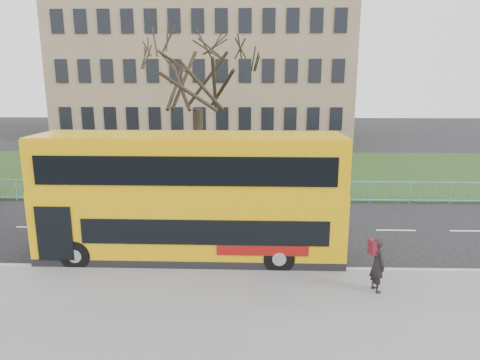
% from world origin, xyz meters
% --- Properties ---
extents(ground, '(120.00, 120.00, 0.00)m').
position_xyz_m(ground, '(0.00, 0.00, 0.00)').
color(ground, black).
rests_on(ground, ground).
extents(kerb, '(80.00, 0.20, 0.14)m').
position_xyz_m(kerb, '(0.00, -1.55, 0.07)').
color(kerb, '#9C9C9F').
rests_on(kerb, ground).
extents(grass_verge, '(80.00, 15.40, 0.08)m').
position_xyz_m(grass_verge, '(0.00, 14.30, 0.04)').
color(grass_verge, '#1A3513').
rests_on(grass_verge, ground).
extents(guard_railing, '(40.00, 0.12, 1.10)m').
position_xyz_m(guard_railing, '(0.00, 6.60, 0.55)').
color(guard_railing, '#7BB9DC').
rests_on(guard_railing, ground).
extents(bare_tree, '(7.32, 7.32, 10.45)m').
position_xyz_m(bare_tree, '(-3.00, 10.00, 5.31)').
color(bare_tree, black).
rests_on(bare_tree, grass_verge).
extents(civic_building, '(30.00, 15.00, 14.00)m').
position_xyz_m(civic_building, '(-5.00, 35.00, 7.00)').
color(civic_building, '#91755C').
rests_on(civic_building, ground).
extents(yellow_bus, '(10.10, 2.52, 4.22)m').
position_xyz_m(yellow_bus, '(-1.97, -0.51, 2.26)').
color(yellow_bus, '#ECAC09').
rests_on(yellow_bus, ground).
extents(pedestrian, '(0.51, 0.65, 1.57)m').
position_xyz_m(pedestrian, '(3.62, -2.99, 0.91)').
color(pedestrian, black).
rests_on(pedestrian, pavement).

